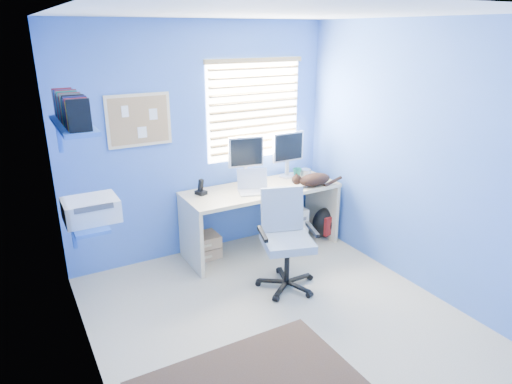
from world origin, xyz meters
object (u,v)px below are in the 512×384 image
desk (261,219)px  office_chair (286,252)px  tower_pc (290,223)px  laptop (254,183)px  cat (315,180)px

desk → office_chair: office_chair is taller
desk → tower_pc: 0.43m
laptop → tower_pc: (0.55, 0.10, -0.62)m
office_chair → laptop: bearing=86.3°
laptop → cat: laptop is taller
desk → cat: 0.75m
laptop → cat: bearing=8.6°
office_chair → desk: bearing=76.9°
office_chair → cat: bearing=38.0°
desk → laptop: bearing=-146.0°
desk → cat: bearing=-21.6°
desk → office_chair: 0.83m
tower_pc → office_chair: size_ratio=0.47×
desk → laptop: size_ratio=5.29×
laptop → cat: (0.70, -0.13, -0.04)m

